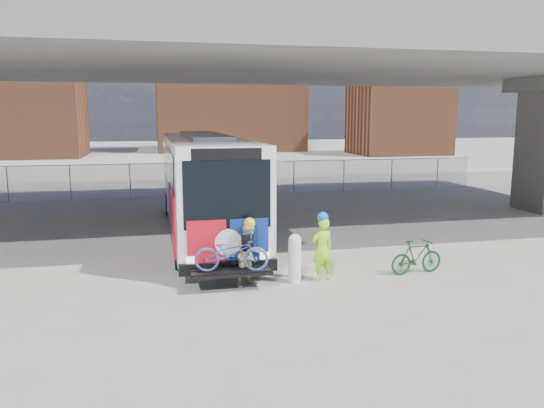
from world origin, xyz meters
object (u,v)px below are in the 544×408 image
object	(u,v)px
cyclist_tan	(250,254)
bollard	(295,257)
cyclist_hivis	(322,248)
bus	(204,177)
bike_parked	(417,257)

from	to	relation	value
cyclist_tan	bollard	bearing A→B (deg)	-32.99
cyclist_hivis	cyclist_tan	distance (m)	1.94
bollard	cyclist_tan	bearing A→B (deg)	-179.82
bus	bike_parked	world-z (taller)	bus
bike_parked	bollard	bearing A→B (deg)	83.39
bus	cyclist_hivis	distance (m)	6.88
bollard	cyclist_tan	size ratio (longest dim) A/B	0.73
cyclist_hivis	cyclist_tan	size ratio (longest dim) A/B	1.04
cyclist_hivis	bollard	bearing A→B (deg)	-11.71
bus	cyclist_hivis	xyz separation A→B (m)	(2.45, -6.32, -1.22)
bus	bollard	size ratio (longest dim) A/B	10.06
bus	bike_parked	size ratio (longest dim) A/B	8.19
cyclist_hivis	bike_parked	distance (m)	2.76
bus	bike_parked	bearing A→B (deg)	-50.68
bollard	cyclist_hivis	distance (m)	0.77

